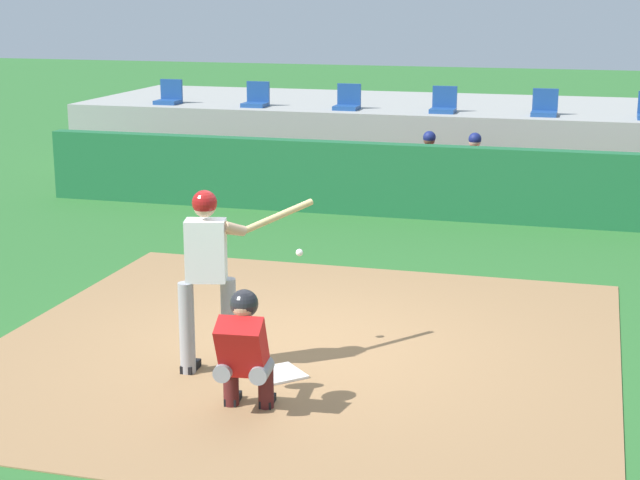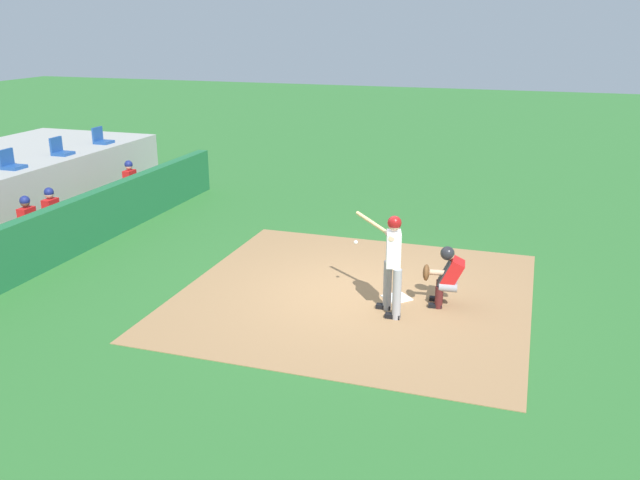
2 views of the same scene
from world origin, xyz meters
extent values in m
plane|color=#2D6B2D|center=(0.00, 0.00, 0.00)|extent=(80.00, 80.00, 0.00)
cube|color=#9E754C|center=(0.00, 0.00, 0.01)|extent=(6.40, 6.40, 0.01)
cube|color=white|center=(0.00, -0.80, 0.02)|extent=(0.62, 0.62, 0.02)
cylinder|color=#99999E|center=(-0.87, -0.96, 0.46)|extent=(0.15, 0.15, 0.92)
cylinder|color=#99999E|center=(-0.53, -0.73, 0.46)|extent=(0.15, 0.15, 0.92)
cube|color=white|center=(-0.70, -0.85, 1.22)|extent=(0.43, 0.33, 0.60)
sphere|color=tan|center=(-0.70, -0.85, 1.65)|extent=(0.21, 0.21, 0.21)
sphere|color=maroon|center=(-0.70, -0.85, 1.68)|extent=(0.24, 0.24, 0.24)
cylinder|color=tan|center=(-0.64, -0.76, 1.43)|extent=(0.57, 0.28, 0.18)
cylinder|color=tan|center=(-0.44, -0.76, 1.43)|extent=(0.22, 0.26, 0.17)
cylinder|color=tan|center=(-0.14, -0.33, 1.48)|extent=(0.54, 0.73, 0.24)
cube|color=black|center=(-0.87, -0.90, 0.04)|extent=(0.12, 0.26, 0.09)
cube|color=black|center=(-0.53, -0.67, 0.04)|extent=(0.12, 0.26, 0.09)
cylinder|color=gray|center=(-0.17, -1.74, 0.42)|extent=(0.19, 0.33, 0.16)
cylinder|color=#4C1919|center=(-0.19, -1.60, 0.21)|extent=(0.14, 0.14, 0.42)
cube|color=black|center=(-0.20, -1.54, 0.04)|extent=(0.13, 0.25, 0.08)
cylinder|color=gray|center=(0.14, -1.71, 0.42)|extent=(0.19, 0.33, 0.16)
cylinder|color=#4C1919|center=(0.13, -1.56, 0.21)|extent=(0.14, 0.14, 0.42)
cube|color=black|center=(0.12, -1.50, 0.04)|extent=(0.13, 0.25, 0.08)
cube|color=red|center=(-0.01, -1.78, 0.64)|extent=(0.44, 0.47, 0.57)
cube|color=#2D2D33|center=(-0.02, -1.66, 0.64)|extent=(0.40, 0.29, 0.45)
sphere|color=tan|center=(-0.02, -1.70, 0.98)|extent=(0.21, 0.21, 0.21)
sphere|color=#232328|center=(-0.02, -1.68, 1.00)|extent=(0.25, 0.25, 0.25)
cylinder|color=tan|center=(-0.07, -1.56, 0.64)|extent=(0.14, 0.46, 0.10)
ellipsoid|color=brown|center=(-0.13, -1.34, 0.64)|extent=(0.29, 0.15, 0.30)
sphere|color=white|center=(-0.02, 0.00, 1.03)|extent=(0.07, 0.07, 0.07)
cube|color=#1E6638|center=(0.00, 6.50, 0.60)|extent=(13.00, 0.30, 1.20)
cube|color=olive|center=(0.00, 7.50, 0.23)|extent=(11.80, 0.44, 0.45)
cylinder|color=#939399|center=(-0.07, 7.25, 0.49)|extent=(0.15, 0.40, 0.15)
cylinder|color=#939399|center=(-0.07, 7.05, 0.23)|extent=(0.13, 0.13, 0.45)
cube|color=maroon|center=(-0.07, 7.00, 0.04)|extent=(0.11, 0.24, 0.08)
cylinder|color=#939399|center=(0.19, 7.25, 0.49)|extent=(0.15, 0.40, 0.15)
cylinder|color=#939399|center=(0.19, 7.05, 0.23)|extent=(0.13, 0.13, 0.45)
cube|color=maroon|center=(0.19, 7.00, 0.04)|extent=(0.11, 0.24, 0.08)
cube|color=red|center=(0.06, 7.47, 0.76)|extent=(0.36, 0.22, 0.54)
sphere|color=brown|center=(0.06, 7.47, 1.15)|extent=(0.20, 0.20, 0.20)
sphere|color=navy|center=(0.06, 7.47, 1.19)|extent=(0.22, 0.22, 0.22)
cylinder|color=brown|center=(-0.14, 7.33, 0.65)|extent=(0.09, 0.41, 0.22)
cylinder|color=brown|center=(0.26, 7.33, 0.65)|extent=(0.09, 0.41, 0.22)
cylinder|color=#939399|center=(0.71, 7.25, 0.49)|extent=(0.15, 0.40, 0.15)
cylinder|color=#939399|center=(0.71, 7.05, 0.23)|extent=(0.13, 0.13, 0.45)
cube|color=maroon|center=(0.71, 7.00, 0.04)|extent=(0.11, 0.24, 0.08)
cylinder|color=#939399|center=(0.97, 7.25, 0.49)|extent=(0.15, 0.40, 0.15)
cylinder|color=#939399|center=(0.97, 7.05, 0.23)|extent=(0.13, 0.13, 0.45)
cube|color=maroon|center=(0.97, 7.00, 0.04)|extent=(0.11, 0.24, 0.08)
cube|color=red|center=(0.84, 7.47, 0.76)|extent=(0.36, 0.22, 0.54)
sphere|color=beige|center=(0.84, 7.47, 1.15)|extent=(0.20, 0.20, 0.20)
sphere|color=navy|center=(0.84, 7.47, 1.19)|extent=(0.22, 0.22, 0.22)
cylinder|color=beige|center=(0.64, 7.33, 0.65)|extent=(0.09, 0.41, 0.22)
cylinder|color=beige|center=(1.04, 7.33, 0.65)|extent=(0.09, 0.41, 0.22)
cylinder|color=#939399|center=(3.90, 7.25, 0.49)|extent=(0.15, 0.40, 0.15)
cylinder|color=#939399|center=(3.90, 7.05, 0.23)|extent=(0.13, 0.13, 0.45)
cube|color=maroon|center=(3.90, 7.00, 0.04)|extent=(0.11, 0.24, 0.08)
cylinder|color=#939399|center=(4.16, 7.25, 0.49)|extent=(0.15, 0.40, 0.15)
cylinder|color=#939399|center=(4.16, 7.05, 0.23)|extent=(0.13, 0.13, 0.45)
cube|color=maroon|center=(4.16, 7.00, 0.04)|extent=(0.11, 0.24, 0.08)
cube|color=red|center=(4.03, 7.47, 0.76)|extent=(0.36, 0.22, 0.54)
sphere|color=beige|center=(4.03, 7.47, 1.15)|extent=(0.20, 0.20, 0.20)
sphere|color=navy|center=(4.03, 7.47, 1.19)|extent=(0.22, 0.22, 0.22)
cylinder|color=beige|center=(3.83, 7.33, 0.65)|extent=(0.09, 0.41, 0.22)
cylinder|color=beige|center=(4.23, 7.33, 0.65)|extent=(0.09, 0.41, 0.22)
cube|color=#1E478C|center=(1.86, 9.30, 1.44)|extent=(0.46, 0.46, 0.08)
cube|color=#1E478C|center=(1.86, 9.50, 1.68)|extent=(0.46, 0.06, 0.40)
cube|color=#1E478C|center=(3.71, 9.30, 1.44)|extent=(0.46, 0.46, 0.08)
cube|color=#1E478C|center=(3.71, 9.50, 1.68)|extent=(0.46, 0.06, 0.40)
cube|color=#1E478C|center=(5.57, 9.30, 1.44)|extent=(0.46, 0.46, 0.08)
cube|color=#1E478C|center=(5.57, 9.50, 1.68)|extent=(0.46, 0.06, 0.40)
camera|label=1|loc=(2.83, -9.49, 3.63)|focal=56.55mm
camera|label=2|loc=(-11.30, -2.97, 4.95)|focal=37.48mm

